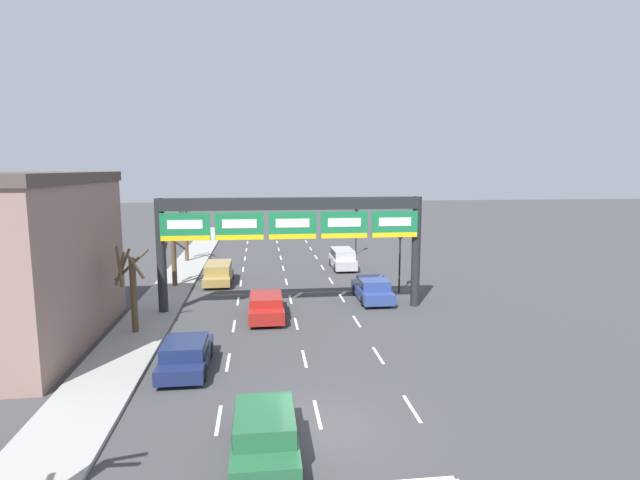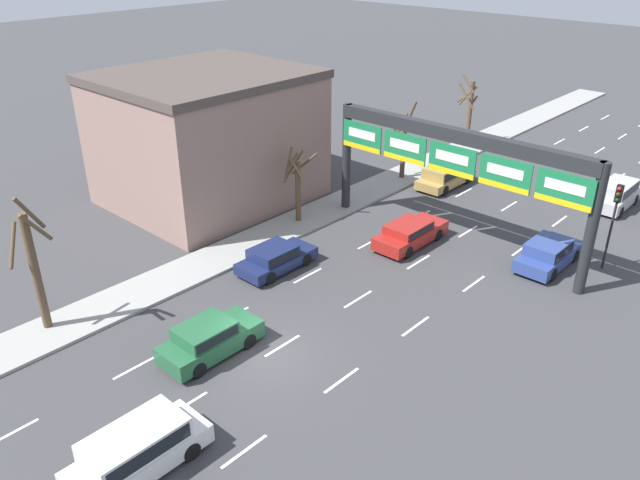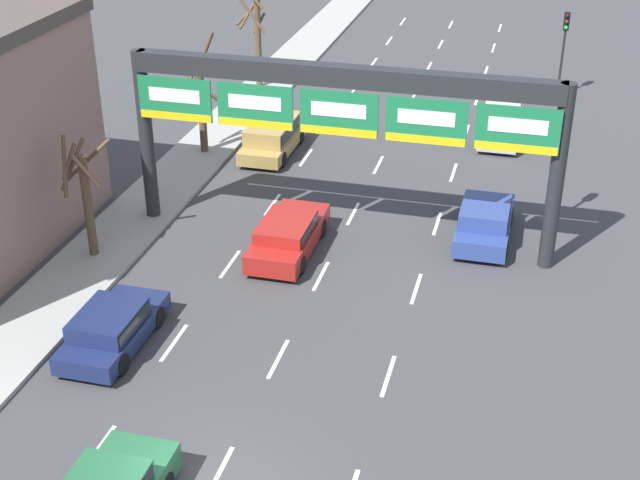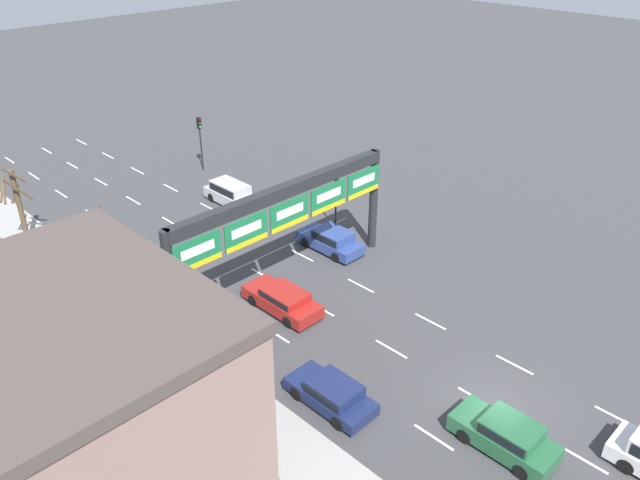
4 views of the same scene
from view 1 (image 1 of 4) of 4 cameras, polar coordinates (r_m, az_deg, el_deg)
ground_plane at (r=17.03m, az=0.12°, el=-20.83°), size 220.00×220.00×0.00m
sidewalk_left at (r=18.00m, az=-27.86°, el=-19.87°), size 2.80×110.00×0.15m
lane_dashes at (r=29.52m, az=-3.09°, el=-8.05°), size 6.72×67.00×0.01m
sign_gantry at (r=28.69m, az=-3.19°, el=1.93°), size 15.33×0.70×6.61m
car_navy at (r=21.74m, az=-15.12°, el=-12.43°), size 1.88×4.27×1.31m
suv_gold at (r=36.87m, az=-11.52°, el=-3.57°), size 1.93×4.74×1.49m
suv_silver at (r=41.35m, az=2.60°, el=-2.03°), size 1.80×4.35×1.66m
car_blue at (r=31.65m, az=6.02°, el=-5.52°), size 1.91×4.51×1.46m
car_red at (r=28.18m, az=-6.17°, el=-7.36°), size 1.91×4.78×1.34m
car_green at (r=15.32m, az=-6.33°, el=-21.02°), size 1.86×4.33×1.51m
traffic_light_near_gantry at (r=33.36m, az=9.15°, el=-0.49°), size 0.30×0.35×4.59m
traffic_light_mid_block at (r=48.22m, az=4.16°, el=2.18°), size 0.30×0.35×4.49m
tree_bare_closest at (r=45.34m, az=-15.18°, el=1.34°), size 1.89×2.00×5.57m
tree_bare_second at (r=26.54m, az=-20.77°, el=-4.87°), size 1.71×1.94×4.32m
tree_bare_third at (r=36.05m, az=-16.43°, el=-1.26°), size 1.66×1.66×5.39m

